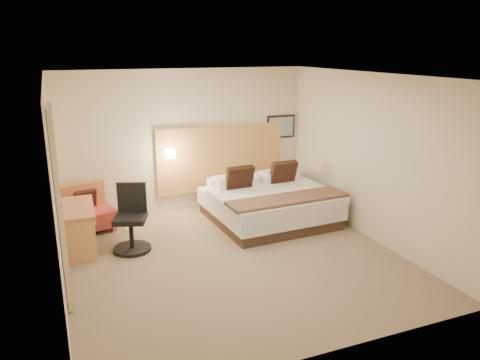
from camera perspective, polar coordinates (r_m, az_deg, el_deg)
name	(u,v)px	position (r m, az deg, el deg)	size (l,w,h in m)	color
floor	(233,258)	(7.19, -0.82, -9.52)	(4.80, 5.00, 0.02)	#7C6B54
ceiling	(233,75)	(6.50, -0.91, 12.68)	(4.80, 5.00, 0.02)	silver
wall_back	(186,141)	(9.05, -6.63, 4.80)	(4.80, 0.02, 2.70)	beige
wall_front	(327,234)	(4.59, 10.62, -6.50)	(4.80, 0.02, 2.70)	beige
wall_left	(54,190)	(6.30, -21.77, -1.17)	(0.02, 5.00, 2.70)	beige
wall_right	(371,157)	(7.89, 15.71, 2.67)	(0.02, 5.00, 2.70)	beige
headboard_panel	(221,158)	(9.30, -2.33, 2.68)	(2.60, 0.04, 1.30)	#BD8949
art_frame	(281,127)	(9.71, 5.01, 6.51)	(0.62, 0.03, 0.47)	black
art_canvas	(281,127)	(9.70, 5.06, 6.49)	(0.54, 0.01, 0.39)	gray
lamp_arm	(169,153)	(8.92, -8.61, 3.25)	(0.02, 0.02, 0.12)	silver
lamp_shade	(170,154)	(8.86, -8.51, 3.18)	(0.15, 0.15, 0.15)	#FAE9C3
curtain	(60,206)	(6.10, -21.13, -2.93)	(0.06, 0.90, 2.42)	beige
bottle_a	(128,193)	(8.31, -13.48, -1.57)	(0.06, 0.06, 0.20)	#84ABCD
menu_folder	(137,194)	(8.18, -12.48, -1.73)	(0.13, 0.05, 0.22)	#3C1B18
bed	(268,203)	(8.57, 3.48, -2.79)	(2.18, 2.13, 1.02)	#3A281D
lounge_chair	(89,212)	(8.53, -17.94, -3.79)	(0.90, 0.84, 0.79)	#A7854E
side_table	(133,213)	(8.36, -12.96, -3.89)	(0.63, 0.63, 0.54)	white
desk	(78,216)	(7.67, -19.11, -4.14)	(0.57, 1.16, 0.72)	#A76341
desk_chair	(131,224)	(7.50, -13.09, -5.21)	(0.75, 0.75, 1.04)	black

